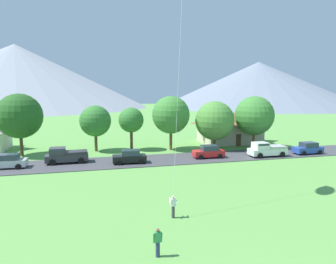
{
  "coord_description": "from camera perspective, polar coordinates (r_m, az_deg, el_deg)",
  "views": [
    {
      "loc": [
        -7.64,
        -9.97,
        9.22
      ],
      "look_at": [
        -1.51,
        14.17,
        5.84
      ],
      "focal_mm": 32.92,
      "sensor_mm": 36.0,
      "label": 1
    }
  ],
  "objects": [
    {
      "name": "mountain_central_ridge",
      "position": [
        182.59,
        16.32,
        8.44
      ],
      "size": [
        110.7,
        110.7,
        24.96
      ],
      "primitive_type": "cone",
      "color": "slate",
      "rests_on": "ground"
    },
    {
      "name": "parked_car_blue_mid_east",
      "position": [
        49.17,
        24.48,
        -2.76
      ],
      "size": [
        4.23,
        2.14,
        1.68
      ],
      "color": "#2847A8",
      "rests_on": "road_strip"
    },
    {
      "name": "tree_center",
      "position": [
        48.4,
        8.65,
        2.08
      ],
      "size": [
        6.08,
        6.08,
        7.58
      ],
      "color": "brown",
      "rests_on": "ground"
    },
    {
      "name": "parked_car_silver_east_end",
      "position": [
        41.16,
        -27.51,
        -4.87
      ],
      "size": [
        4.25,
        2.18,
        1.68
      ],
      "color": "#B7BCC1",
      "rests_on": "road_strip"
    },
    {
      "name": "mountain_west_ridge",
      "position": [
        188.81,
        -27.08,
        7.15
      ],
      "size": [
        110.29,
        110.29,
        20.21
      ],
      "primitive_type": "cone",
      "color": "gray",
      "rests_on": "ground"
    },
    {
      "name": "pickup_truck_white_east_side",
      "position": [
        45.1,
        17.77,
        -3.08
      ],
      "size": [
        5.23,
        2.38,
        1.99
      ],
      "color": "white",
      "rests_on": "road_strip"
    },
    {
      "name": "road_strip",
      "position": [
        40.94,
        -3.15,
        -5.25
      ],
      "size": [
        160.0,
        6.88,
        0.08
      ],
      "primitive_type": "cube",
      "color": "#424247",
      "rests_on": "ground"
    },
    {
      "name": "tree_left_of_center",
      "position": [
        47.72,
        -6.84,
        2.19
      ],
      "size": [
        3.86,
        3.86,
        6.62
      ],
      "color": "#4C3823",
      "rests_on": "ground"
    },
    {
      "name": "parked_car_black_mid_west",
      "position": [
        39.33,
        -7.11,
        -4.6
      ],
      "size": [
        4.28,
        2.23,
        1.68
      ],
      "color": "black",
      "rests_on": "road_strip"
    },
    {
      "name": "mountain_east_ridge",
      "position": [
        185.76,
        -26.29,
        9.26
      ],
      "size": [
        139.0,
        139.0,
        33.5
      ],
      "primitive_type": "cone",
      "color": "#8E939E",
      "rests_on": "ground"
    },
    {
      "name": "watcher_person",
      "position": [
        18.15,
        -1.92,
        -19.66
      ],
      "size": [
        0.56,
        0.24,
        1.68
      ],
      "color": "navy",
      "rests_on": "ground"
    },
    {
      "name": "parked_car_red_west_end",
      "position": [
        42.56,
        7.53,
        -3.67
      ],
      "size": [
        4.26,
        2.2,
        1.68
      ],
      "color": "red",
      "rests_on": "road_strip"
    },
    {
      "name": "tree_far_right",
      "position": [
        51.13,
        15.69,
        2.92
      ],
      "size": [
        6.24,
        6.24,
        8.32
      ],
      "color": "brown",
      "rests_on": "ground"
    },
    {
      "name": "tree_near_right",
      "position": [
        47.72,
        -13.31,
        1.98
      ],
      "size": [
        4.72,
        4.72,
        7.0
      ],
      "color": "brown",
      "rests_on": "ground"
    },
    {
      "name": "tree_right_of_center",
      "position": [
        47.38,
        0.53,
        3.18
      ],
      "size": [
        5.81,
        5.81,
        8.38
      ],
      "color": "brown",
      "rests_on": "ground"
    },
    {
      "name": "house_leftmost",
      "position": [
        55.57,
        11.31,
        1.0
      ],
      "size": [
        10.51,
        7.62,
        5.52
      ],
      "color": "beige",
      "rests_on": "ground"
    },
    {
      "name": "tree_near_left",
      "position": [
        47.82,
        -25.78,
        2.68
      ],
      "size": [
        6.29,
        6.29,
        8.81
      ],
      "color": "#4C3823",
      "rests_on": "ground"
    },
    {
      "name": "pickup_truck_charcoal_west_side",
      "position": [
        41.23,
        -18.4,
        -4.1
      ],
      "size": [
        5.27,
        2.46,
        1.99
      ],
      "color": "#333338",
      "rests_on": "road_strip"
    }
  ]
}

